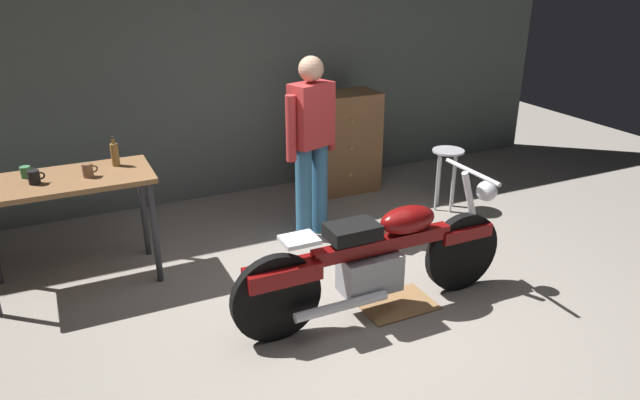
{
  "coord_description": "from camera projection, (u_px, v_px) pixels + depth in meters",
  "views": [
    {
      "loc": [
        -1.82,
        -3.24,
        2.46
      ],
      "look_at": [
        0.05,
        0.7,
        0.65
      ],
      "focal_mm": 33.24,
      "sensor_mm": 36.0,
      "label": 1
    }
  ],
  "objects": [
    {
      "name": "mug_green_speckled",
      "position": [
        26.0,
        172.0,
        4.46
      ],
      "size": [
        0.11,
        0.08,
        0.09
      ],
      "color": "#3D7F4C",
      "rests_on": "workbench"
    },
    {
      "name": "wooden_dresser",
      "position": [
        341.0,
        143.0,
        6.49
      ],
      "size": [
        0.8,
        0.47,
        1.1
      ],
      "color": "brown",
      "rests_on": "ground_plane"
    },
    {
      "name": "person_standing",
      "position": [
        311.0,
        140.0,
        5.28
      ],
      "size": [
        0.54,
        0.33,
        1.67
      ],
      "rotation": [
        0.0,
        0.0,
        3.47
      ],
      "color": "#33668A",
      "rests_on": "ground_plane"
    },
    {
      "name": "drip_tray",
      "position": [
        396.0,
        304.0,
        4.49
      ],
      "size": [
        0.56,
        0.4,
        0.01
      ],
      "primitive_type": "cube",
      "color": "olive",
      "rests_on": "ground_plane"
    },
    {
      "name": "mug_black_matte",
      "position": [
        34.0,
        177.0,
        4.34
      ],
      "size": [
        0.12,
        0.08,
        0.1
      ],
      "color": "black",
      "rests_on": "workbench"
    },
    {
      "name": "shop_stool",
      "position": [
        447.0,
        163.0,
        6.01
      ],
      "size": [
        0.32,
        0.32,
        0.64
      ],
      "color": "#B2B2B7",
      "rests_on": "ground_plane"
    },
    {
      "name": "motorcycle",
      "position": [
        379.0,
        257.0,
        4.25
      ],
      "size": [
        2.19,
        0.6,
        1.0
      ],
      "rotation": [
        0.0,
        0.0,
        0.0
      ],
      "color": "black",
      "rests_on": "ground_plane"
    },
    {
      "name": "ground_plane",
      "position": [
        355.0,
        315.0,
        4.36
      ],
      "size": [
        12.0,
        12.0,
        0.0
      ],
      "primitive_type": "plane",
      "color": "gray"
    },
    {
      "name": "workbench",
      "position": [
        65.0,
        192.0,
        4.51
      ],
      "size": [
        1.3,
        0.64,
        0.9
      ],
      "color": "brown",
      "rests_on": "ground_plane"
    },
    {
      "name": "bottle",
      "position": [
        115.0,
        154.0,
        4.69
      ],
      "size": [
        0.06,
        0.06,
        0.24
      ],
      "color": "olive",
      "rests_on": "workbench"
    },
    {
      "name": "back_wall",
      "position": [
        229.0,
        50.0,
        6.11
      ],
      "size": [
        8.0,
        0.12,
        3.1
      ],
      "primitive_type": "cube",
      "color": "#56605B",
      "rests_on": "ground_plane"
    },
    {
      "name": "mug_brown_stoneware",
      "position": [
        88.0,
        170.0,
        4.47
      ],
      "size": [
        0.11,
        0.08,
        0.11
      ],
      "color": "brown",
      "rests_on": "workbench"
    }
  ]
}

